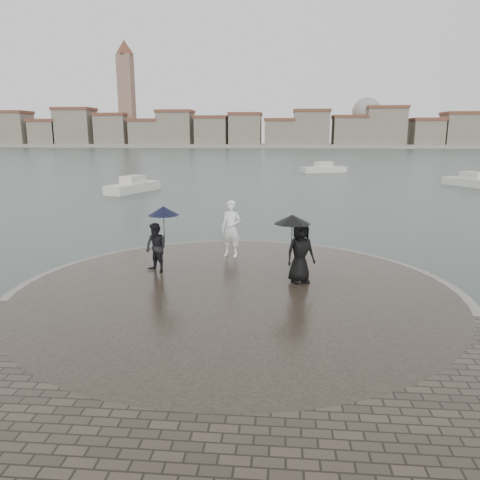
# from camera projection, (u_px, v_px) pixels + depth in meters

# --- Properties ---
(ground) EXTENTS (400.00, 400.00, 0.00)m
(ground) POSITION_uv_depth(u_px,v_px,m) (219.00, 360.00, 9.60)
(ground) COLOR #2B3835
(ground) RESTS_ON ground
(kerb_ring) EXTENTS (12.50, 12.50, 0.32)m
(kerb_ring) POSITION_uv_depth(u_px,v_px,m) (236.00, 296.00, 12.96)
(kerb_ring) COLOR gray
(kerb_ring) RESTS_ON ground
(quay_tip) EXTENTS (11.90, 11.90, 0.36)m
(quay_tip) POSITION_uv_depth(u_px,v_px,m) (236.00, 295.00, 12.96)
(quay_tip) COLOR #2D261E
(quay_tip) RESTS_ON ground
(statue) EXTENTS (0.82, 0.65, 1.96)m
(statue) POSITION_uv_depth(u_px,v_px,m) (231.00, 229.00, 16.17)
(statue) COLOR white
(statue) RESTS_ON quay_tip
(visitor_left) EXTENTS (1.21, 1.03, 2.04)m
(visitor_left) POSITION_uv_depth(u_px,v_px,m) (158.00, 237.00, 14.33)
(visitor_left) COLOR black
(visitor_left) RESTS_ON quay_tip
(visitor_right) EXTENTS (1.29, 1.07, 1.95)m
(visitor_right) POSITION_uv_depth(u_px,v_px,m) (298.00, 244.00, 13.30)
(visitor_right) COLOR black
(visitor_right) RESTS_ON quay_tip
(far_skyline) EXTENTS (260.00, 20.00, 37.00)m
(far_skyline) POSITION_uv_depth(u_px,v_px,m) (262.00, 131.00, 165.04)
(far_skyline) COLOR gray
(far_skyline) RESTS_ON ground
(boats) EXTENTS (32.35, 26.10, 1.50)m
(boats) POSITION_uv_depth(u_px,v_px,m) (316.00, 178.00, 45.31)
(boats) COLOR beige
(boats) RESTS_ON ground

